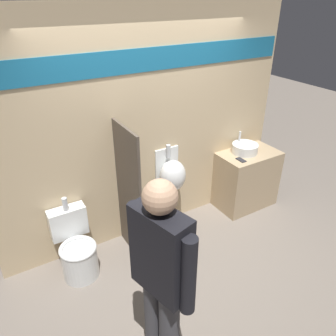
% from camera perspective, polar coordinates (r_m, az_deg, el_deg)
% --- Properties ---
extents(ground_plane, '(16.00, 16.00, 0.00)m').
position_cam_1_polar(ground_plane, '(4.10, 1.26, -13.99)').
color(ground_plane, '#70665B').
extents(display_wall, '(3.70, 0.07, 2.70)m').
position_cam_1_polar(display_wall, '(3.81, -3.35, 6.81)').
color(display_wall, tan).
rests_on(display_wall, ground_plane).
extents(sink_counter, '(0.83, 0.51, 0.82)m').
position_cam_1_polar(sink_counter, '(4.78, 13.46, -1.90)').
color(sink_counter, tan).
rests_on(sink_counter, ground_plane).
extents(sink_basin, '(0.35, 0.35, 0.26)m').
position_cam_1_polar(sink_basin, '(4.56, 13.23, 3.36)').
color(sink_basin, silver).
rests_on(sink_basin, sink_counter).
extents(cell_phone, '(0.07, 0.14, 0.01)m').
position_cam_1_polar(cell_phone, '(4.36, 12.59, 1.38)').
color(cell_phone, '#232328').
rests_on(cell_phone, sink_counter).
extents(divider_near_counter, '(0.03, 0.60, 1.59)m').
position_cam_1_polar(divider_near_counter, '(3.64, -6.81, -4.58)').
color(divider_near_counter, '#4C4238').
rests_on(divider_near_counter, ground_plane).
extents(urinal_near_counter, '(0.34, 0.30, 1.14)m').
position_cam_1_polar(urinal_near_counter, '(4.03, 0.73, -1.31)').
color(urinal_near_counter, silver).
rests_on(urinal_near_counter, ground_plane).
extents(toilet, '(0.40, 0.56, 0.86)m').
position_cam_1_polar(toilet, '(3.79, -15.64, -13.55)').
color(toilet, silver).
rests_on(toilet, ground_plane).
extents(person_in_vest, '(0.30, 0.60, 1.77)m').
position_cam_1_polar(person_in_vest, '(2.47, -1.23, -18.22)').
color(person_in_vest, '#3D3D42').
rests_on(person_in_vest, ground_plane).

